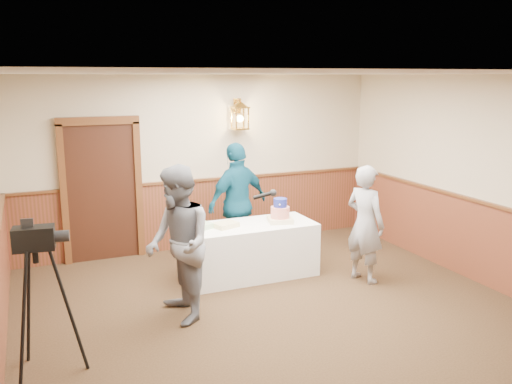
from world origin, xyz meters
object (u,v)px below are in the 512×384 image
at_px(assistant_p, 238,203).
at_px(sheet_cake_yellow, 226,225).
at_px(baker, 365,224).
at_px(tv_camera_rig, 40,311).
at_px(interviewer, 178,245).
at_px(tiered_cake, 280,213).
at_px(display_table, 250,250).
at_px(sheet_cake_green, 200,226).

bearing_deg(assistant_p, sheet_cake_yellow, 37.06).
height_order(baker, tv_camera_rig, baker).
bearing_deg(interviewer, sheet_cake_yellow, 135.76).
bearing_deg(tiered_cake, sheet_cake_yellow, 176.18).
xyz_separation_m(interviewer, assistant_p, (1.35, 1.62, 0.00)).
bearing_deg(baker, display_table, 41.77).
bearing_deg(assistant_p, tv_camera_rig, 19.92).
distance_m(display_table, baker, 1.63).
height_order(tiered_cake, sheet_cake_green, tiered_cake).
bearing_deg(sheet_cake_yellow, interviewer, -133.14).
bearing_deg(sheet_cake_yellow, assistant_p, 55.99).
distance_m(sheet_cake_green, interviewer, 1.21).
distance_m(sheet_cake_yellow, interviewer, 1.36).
height_order(baker, assistant_p, assistant_p).
bearing_deg(display_table, interviewer, -142.62).
bearing_deg(baker, sheet_cake_yellow, 47.39).
xyz_separation_m(tiered_cake, assistant_p, (-0.38, 0.68, 0.03)).
bearing_deg(sheet_cake_green, display_table, -4.95).
bearing_deg(interviewer, baker, 93.23).
distance_m(sheet_cake_yellow, assistant_p, 0.77).
height_order(sheet_cake_yellow, interviewer, interviewer).
distance_m(display_table, tiered_cake, 0.67).
bearing_deg(assistant_p, display_table, 66.01).
relative_size(sheet_cake_yellow, interviewer, 0.17).
height_order(tiered_cake, assistant_p, assistant_p).
bearing_deg(tv_camera_rig, baker, 18.50).
xyz_separation_m(baker, assistant_p, (-1.31, 1.41, 0.10)).
height_order(sheet_cake_yellow, tv_camera_rig, tv_camera_rig).
bearing_deg(display_table, sheet_cake_yellow, -179.70).
bearing_deg(sheet_cake_green, baker, -22.27).
xyz_separation_m(display_table, interviewer, (-1.29, -0.99, 0.53)).
bearing_deg(baker, assistant_p, 24.53).
bearing_deg(sheet_cake_yellow, display_table, 0.30).
distance_m(baker, assistant_p, 1.93).
bearing_deg(sheet_cake_yellow, tiered_cake, -3.82).
height_order(sheet_cake_green, assistant_p, assistant_p).
bearing_deg(tv_camera_rig, display_table, 37.39).
xyz_separation_m(sheet_cake_yellow, interviewer, (-0.92, -0.99, 0.12)).
xyz_separation_m(display_table, tiered_cake, (0.43, -0.06, 0.51)).
height_order(tiered_cake, sheet_cake_yellow, tiered_cake).
bearing_deg(interviewer, tiered_cake, 117.31).
xyz_separation_m(baker, tv_camera_rig, (-4.15, -0.88, -0.15)).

